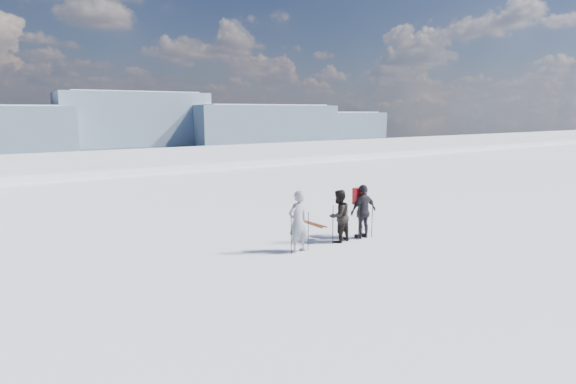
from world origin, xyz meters
name	(u,v)px	position (x,y,z in m)	size (l,w,h in m)	color
lake_basin	(143,237)	(0.00, 30.00, -6.50)	(820.00, 820.00, 71.62)	white
far_mountain_range	(57,123)	(29.60, 454.78, -7.19)	(770.00, 110.00, 53.00)	slate
skier_grey	(298,221)	(-1.83, 2.48, 0.96)	(0.70, 0.46, 1.92)	gray
skier_dark	(339,216)	(-0.10, 2.68, 0.87)	(0.85, 0.66, 1.75)	black
skier_pack	(363,211)	(0.90, 2.62, 0.92)	(1.08, 0.45, 1.85)	black
backpack	(359,175)	(0.89, 2.87, 2.13)	(0.39, 0.22, 0.57)	red
ski_poles	(337,226)	(-0.32, 2.49, 0.62)	(3.38, 0.22, 1.29)	black
skis_loose	(310,223)	(0.51, 5.21, 0.01)	(0.36, 1.70, 0.03)	black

